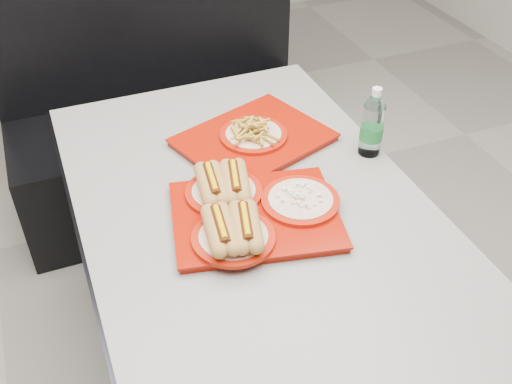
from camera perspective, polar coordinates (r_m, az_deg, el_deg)
name	(u,v)px	position (r m, az deg, el deg)	size (l,w,h in m)	color
ground	(255,371)	(2.16, -0.14, -16.69)	(6.00, 6.00, 0.00)	gray
diner_table	(254,250)	(1.71, -0.17, -5.50)	(0.92, 1.42, 0.75)	black
booth_bench	(162,116)	(2.66, -8.93, 7.16)	(1.30, 0.57, 1.35)	black
tray_near	(248,210)	(1.53, -0.75, -1.71)	(0.48, 0.41, 0.09)	#8D1103
tray_far	(254,136)	(1.82, -0.24, 5.32)	(0.51, 0.45, 0.08)	#8D1103
water_bottle	(372,126)	(1.77, 11.01, 6.22)	(0.07, 0.07, 0.21)	silver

